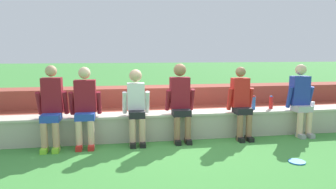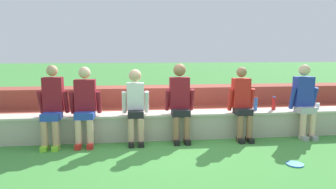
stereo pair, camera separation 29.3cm
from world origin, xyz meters
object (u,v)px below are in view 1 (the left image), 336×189
at_px(person_center, 136,104).
at_px(water_bottle_center_gap, 254,103).
at_px(frisbee, 297,162).
at_px(person_far_left, 52,105).
at_px(plastic_cup_middle, 313,104).
at_px(person_left_of_center, 85,105).
at_px(person_right_of_center, 180,100).
at_px(person_far_right, 241,101).
at_px(water_bottle_mid_right, 271,103).
at_px(person_rightmost_edge, 301,98).

bearing_deg(person_center, water_bottle_center_gap, 5.49).
distance_m(person_center, frisbee, 2.77).
bearing_deg(person_far_left, plastic_cup_middle, 2.97).
distance_m(person_left_of_center, person_center, 0.88).
relative_size(person_right_of_center, water_bottle_center_gap, 5.10).
height_order(person_far_right, water_bottle_mid_right, person_far_right).
bearing_deg(person_far_left, water_bottle_center_gap, 3.60).
relative_size(person_left_of_center, person_right_of_center, 0.97).
distance_m(person_far_right, plastic_cup_middle, 1.73).
height_order(person_far_left, person_rightmost_edge, person_far_left).
height_order(person_right_of_center, frisbee, person_right_of_center).
xyz_separation_m(person_center, person_rightmost_edge, (3.21, -0.02, 0.03)).
bearing_deg(person_center, plastic_cup_middle, 3.93).
xyz_separation_m(water_bottle_mid_right, plastic_cup_middle, (0.93, -0.00, -0.07)).
height_order(person_far_left, person_right_of_center, person_right_of_center).
xyz_separation_m(person_center, frisbee, (2.29, -1.38, -0.70)).
bearing_deg(person_left_of_center, water_bottle_center_gap, 4.32).
bearing_deg(person_far_left, person_left_of_center, -0.57).
height_order(person_left_of_center, person_far_right, person_left_of_center).
distance_m(person_left_of_center, person_far_right, 2.85).
xyz_separation_m(person_far_right, plastic_cup_middle, (1.70, 0.28, -0.16)).
bearing_deg(frisbee, person_rightmost_edge, 56.04).
distance_m(person_left_of_center, water_bottle_center_gap, 3.24).
relative_size(person_right_of_center, person_far_right, 1.05).
height_order(person_rightmost_edge, frisbee, person_rightmost_edge).
distance_m(water_bottle_center_gap, frisbee, 1.72).
bearing_deg(water_bottle_center_gap, person_center, -174.51).
xyz_separation_m(person_right_of_center, plastic_cup_middle, (2.86, 0.24, -0.22)).
distance_m(person_right_of_center, plastic_cup_middle, 2.88).
bearing_deg(water_bottle_center_gap, person_far_left, -176.40).
xyz_separation_m(person_left_of_center, water_bottle_center_gap, (3.22, 0.24, -0.11)).
bearing_deg(water_bottle_center_gap, water_bottle_mid_right, 4.67).
bearing_deg(person_far_right, water_bottle_center_gap, 34.09).
bearing_deg(water_bottle_center_gap, person_right_of_center, -172.24).
height_order(person_far_right, frisbee, person_far_right).
bearing_deg(person_rightmost_edge, person_right_of_center, 179.14).
xyz_separation_m(person_far_right, water_bottle_mid_right, (0.76, 0.28, -0.09)).
bearing_deg(person_far_right, person_far_left, 179.78).
bearing_deg(person_right_of_center, plastic_cup_middle, 4.72).
xyz_separation_m(person_right_of_center, person_far_right, (1.16, -0.04, -0.06)).
height_order(person_left_of_center, water_bottle_mid_right, person_left_of_center).
height_order(person_far_right, plastic_cup_middle, person_far_right).
bearing_deg(person_far_right, frisbee, -76.81).
bearing_deg(person_center, frisbee, -31.14).
height_order(person_far_left, water_bottle_center_gap, person_far_left).
distance_m(person_center, plastic_cup_middle, 3.68).
height_order(person_left_of_center, water_bottle_center_gap, person_left_of_center).
bearing_deg(frisbee, person_far_right, 103.19).
height_order(person_left_of_center, person_right_of_center, person_right_of_center).
bearing_deg(frisbee, person_far_left, 159.79).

